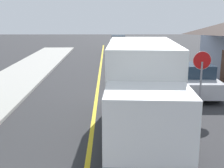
{
  "coord_description": "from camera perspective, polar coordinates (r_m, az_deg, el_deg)",
  "views": [
    {
      "loc": [
        0.6,
        -2.82,
        4.22
      ],
      "look_at": [
        0.76,
        9.1,
        1.4
      ],
      "focal_mm": 47.88,
      "sensor_mm": 36.0,
      "label": 1
    }
  ],
  "objects": [
    {
      "name": "parked_car_near",
      "position": [
        18.3,
        3.29,
        2.49
      ],
      "size": [
        1.96,
        4.46,
        1.67
      ],
      "color": "#B7B7BC",
      "rests_on": "ground"
    },
    {
      "name": "box_truck",
      "position": [
        10.59,
        5.82,
        -0.16
      ],
      "size": [
        2.82,
        7.31,
        3.2
      ],
      "color": "silver",
      "rests_on": "ground"
    },
    {
      "name": "parked_van_across",
      "position": [
        16.41,
        15.52,
        0.75
      ],
      "size": [
        1.9,
        4.44,
        1.67
      ],
      "color": "#B7B7BC",
      "rests_on": "ground"
    },
    {
      "name": "centre_line_yellow",
      "position": [
        13.5,
        -3.3,
        -4.91
      ],
      "size": [
        0.16,
        56.0,
        0.01
      ],
      "primitive_type": "cube",
      "color": "gold",
      "rests_on": "ground"
    },
    {
      "name": "stop_sign",
      "position": [
        13.51,
        16.73,
        2.66
      ],
      "size": [
        0.8,
        0.1,
        2.65
      ],
      "color": "gray",
      "rests_on": "ground"
    },
    {
      "name": "parked_car_mid",
      "position": [
        23.89,
        3.06,
        5.04
      ],
      "size": [
        1.89,
        4.44,
        1.67
      ],
      "color": "#2D4793",
      "rests_on": "ground"
    },
    {
      "name": "parked_car_furthest",
      "position": [
        36.66,
        1.2,
        7.94
      ],
      "size": [
        1.91,
        4.44,
        1.67
      ],
      "color": "silver",
      "rests_on": "ground"
    },
    {
      "name": "parked_car_far",
      "position": [
        30.69,
        1.9,
        6.89
      ],
      "size": [
        1.99,
        4.47,
        1.67
      ],
      "color": "black",
      "rests_on": "ground"
    }
  ]
}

